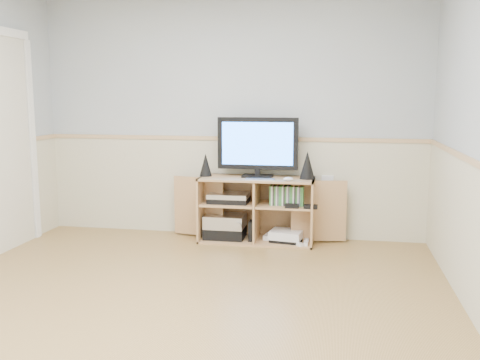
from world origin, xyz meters
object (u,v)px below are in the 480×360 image
Objects in this scene: media_cabinet at (257,208)px; monitor at (258,145)px; game_consoles at (285,236)px; keyboard at (260,179)px.

media_cabinet is 0.64m from monitor.
monitor reaches higher than game_consoles.
media_cabinet is 2.21× the size of monitor.
game_consoles is at bearing 21.58° from keyboard.
game_consoles is (0.29, -0.06, -0.90)m from monitor.
game_consoles is (0.24, 0.13, -0.59)m from keyboard.
monitor is 0.37m from keyboard.
media_cabinet is at bearing 99.08° from keyboard.
media_cabinet is 3.88× the size of game_consoles.
monitor reaches higher than keyboard.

